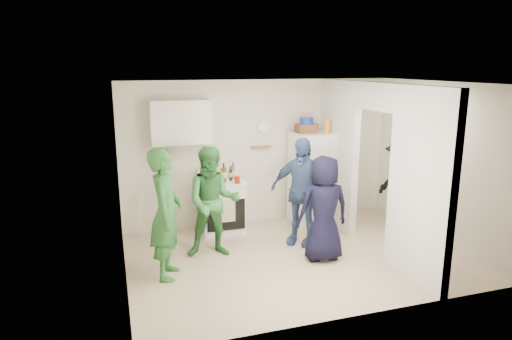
{
  "coord_description": "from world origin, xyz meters",
  "views": [
    {
      "loc": [
        -2.46,
        -5.74,
        2.75
      ],
      "look_at": [
        -0.49,
        0.4,
        1.25
      ],
      "focal_mm": 32.0,
      "sensor_mm": 36.0,
      "label": 1
    }
  ],
  "objects_px": {
    "yellow_cup_stack_top": "(327,126)",
    "person_green_center": "(213,202)",
    "wicker_basket": "(306,128)",
    "person_navy": "(324,209)",
    "fridge": "(311,178)",
    "person_denim": "(301,191)",
    "person_nook": "(401,184)",
    "stove": "(222,206)",
    "person_green_left": "(166,214)",
    "blue_bowl": "(306,121)"
  },
  "relations": [
    {
      "from": "yellow_cup_stack_top",
      "to": "person_green_center",
      "type": "height_order",
      "value": "yellow_cup_stack_top"
    },
    {
      "from": "wicker_basket",
      "to": "person_navy",
      "type": "distance_m",
      "value": 1.86
    },
    {
      "from": "fridge",
      "to": "person_navy",
      "type": "bearing_deg",
      "value": -108.29
    },
    {
      "from": "person_denim",
      "to": "person_nook",
      "type": "xyz_separation_m",
      "value": [
        1.84,
        0.05,
        -0.05
      ]
    },
    {
      "from": "fridge",
      "to": "stove",
      "type": "bearing_deg",
      "value": 178.93
    },
    {
      "from": "person_green_left",
      "to": "person_denim",
      "type": "relative_size",
      "value": 1.03
    },
    {
      "from": "fridge",
      "to": "person_green_left",
      "type": "relative_size",
      "value": 0.92
    },
    {
      "from": "wicker_basket",
      "to": "person_green_left",
      "type": "relative_size",
      "value": 0.2
    },
    {
      "from": "person_denim",
      "to": "person_green_center",
      "type": "bearing_deg",
      "value": -135.77
    },
    {
      "from": "blue_bowl",
      "to": "person_denim",
      "type": "height_order",
      "value": "blue_bowl"
    },
    {
      "from": "yellow_cup_stack_top",
      "to": "person_denim",
      "type": "bearing_deg",
      "value": -135.87
    },
    {
      "from": "person_green_left",
      "to": "person_green_center",
      "type": "height_order",
      "value": "person_green_left"
    },
    {
      "from": "person_green_center",
      "to": "person_navy",
      "type": "xyz_separation_m",
      "value": [
        1.46,
        -0.61,
        -0.05
      ]
    },
    {
      "from": "wicker_basket",
      "to": "blue_bowl",
      "type": "relative_size",
      "value": 1.46
    },
    {
      "from": "stove",
      "to": "person_green_left",
      "type": "bearing_deg",
      "value": -127.1
    },
    {
      "from": "yellow_cup_stack_top",
      "to": "person_denim",
      "type": "xyz_separation_m",
      "value": [
        -0.79,
        -0.77,
        -0.89
      ]
    },
    {
      "from": "fridge",
      "to": "yellow_cup_stack_top",
      "type": "relative_size",
      "value": 6.41
    },
    {
      "from": "person_denim",
      "to": "person_nook",
      "type": "height_order",
      "value": "person_denim"
    },
    {
      "from": "stove",
      "to": "wicker_basket",
      "type": "bearing_deg",
      "value": 0.76
    },
    {
      "from": "person_green_left",
      "to": "person_nook",
      "type": "xyz_separation_m",
      "value": [
        3.96,
        0.58,
        -0.07
      ]
    },
    {
      "from": "wicker_basket",
      "to": "person_denim",
      "type": "bearing_deg",
      "value": -117.15
    },
    {
      "from": "person_navy",
      "to": "yellow_cup_stack_top",
      "type": "bearing_deg",
      "value": -113.42
    },
    {
      "from": "stove",
      "to": "yellow_cup_stack_top",
      "type": "xyz_separation_m",
      "value": [
        1.83,
        -0.13,
        1.3
      ]
    },
    {
      "from": "person_navy",
      "to": "person_denim",
      "type": "bearing_deg",
      "value": -80.59
    },
    {
      "from": "fridge",
      "to": "person_nook",
      "type": "relative_size",
      "value": 1.01
    },
    {
      "from": "person_green_center",
      "to": "person_denim",
      "type": "height_order",
      "value": "person_denim"
    },
    {
      "from": "person_green_left",
      "to": "person_denim",
      "type": "xyz_separation_m",
      "value": [
        2.12,
        0.52,
        -0.03
      ]
    },
    {
      "from": "blue_bowl",
      "to": "person_denim",
      "type": "relative_size",
      "value": 0.14
    },
    {
      "from": "blue_bowl",
      "to": "person_nook",
      "type": "xyz_separation_m",
      "value": [
        1.37,
        -0.86,
        -1.01
      ]
    },
    {
      "from": "blue_bowl",
      "to": "person_denim",
      "type": "distance_m",
      "value": 1.41
    },
    {
      "from": "wicker_basket",
      "to": "stove",
      "type": "bearing_deg",
      "value": -179.24
    },
    {
      "from": "yellow_cup_stack_top",
      "to": "person_nook",
      "type": "xyz_separation_m",
      "value": [
        1.05,
        -0.71,
        -0.93
      ]
    },
    {
      "from": "person_nook",
      "to": "person_navy",
      "type": "bearing_deg",
      "value": -71.27
    },
    {
      "from": "stove",
      "to": "fridge",
      "type": "height_order",
      "value": "fridge"
    },
    {
      "from": "yellow_cup_stack_top",
      "to": "person_nook",
      "type": "height_order",
      "value": "yellow_cup_stack_top"
    },
    {
      "from": "stove",
      "to": "person_nook",
      "type": "relative_size",
      "value": 0.54
    },
    {
      "from": "person_green_center",
      "to": "person_nook",
      "type": "bearing_deg",
      "value": 12.9
    },
    {
      "from": "fridge",
      "to": "blue_bowl",
      "type": "distance_m",
      "value": 1.01
    },
    {
      "from": "wicker_basket",
      "to": "person_denim",
      "type": "relative_size",
      "value": 0.21
    },
    {
      "from": "person_navy",
      "to": "person_nook",
      "type": "distance_m",
      "value": 1.91
    },
    {
      "from": "person_green_center",
      "to": "yellow_cup_stack_top",
      "type": "bearing_deg",
      "value": 31.55
    },
    {
      "from": "person_green_left",
      "to": "person_denim",
      "type": "distance_m",
      "value": 2.18
    },
    {
      "from": "wicker_basket",
      "to": "person_nook",
      "type": "height_order",
      "value": "wicker_basket"
    },
    {
      "from": "yellow_cup_stack_top",
      "to": "person_green_center",
      "type": "distance_m",
      "value": 2.5
    },
    {
      "from": "stove",
      "to": "blue_bowl",
      "type": "height_order",
      "value": "blue_bowl"
    },
    {
      "from": "yellow_cup_stack_top",
      "to": "person_green_left",
      "type": "bearing_deg",
      "value": -156.07
    },
    {
      "from": "person_denim",
      "to": "wicker_basket",
      "type": "bearing_deg",
      "value": 105.29
    },
    {
      "from": "fridge",
      "to": "person_navy",
      "type": "height_order",
      "value": "fridge"
    },
    {
      "from": "yellow_cup_stack_top",
      "to": "person_navy",
      "type": "distance_m",
      "value": 1.86
    },
    {
      "from": "fridge",
      "to": "wicker_basket",
      "type": "relative_size",
      "value": 4.58
    }
  ]
}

